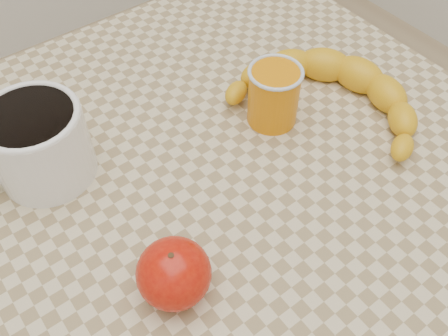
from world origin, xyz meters
TOP-DOWN VIEW (x-y plane):
  - table at (0.00, 0.00)m, footprint 0.80×0.80m
  - coffee_mug at (-0.17, 0.14)m, footprint 0.17×0.13m
  - orange_juice_glass at (0.12, 0.05)m, footprint 0.07×0.07m
  - apple at (-0.13, -0.09)m, footprint 0.08×0.08m
  - banana at (0.20, 0.01)m, footprint 0.39×0.43m

SIDE VIEW (x-z plane):
  - table at x=0.00m, z-range 0.29..1.04m
  - banana at x=0.20m, z-range 0.75..0.80m
  - apple at x=-0.13m, z-range 0.75..0.82m
  - orange_juice_glass at x=0.12m, z-range 0.75..0.84m
  - coffee_mug at x=-0.17m, z-range 0.75..0.86m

